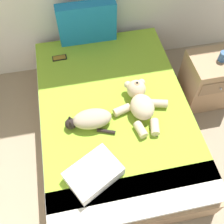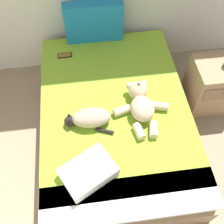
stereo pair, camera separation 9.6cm
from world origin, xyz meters
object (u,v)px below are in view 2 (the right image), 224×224
(teddy_bear, at_px, (141,104))
(nightstand, at_px, (213,86))
(bed, at_px, (115,120))
(cat, at_px, (89,118))
(cell_phone, at_px, (65,55))
(patterned_cushion, at_px, (94,22))
(throw_pillow, at_px, (88,172))

(teddy_bear, bearing_deg, nightstand, 20.41)
(bed, xyz_separation_m, cat, (-0.25, -0.15, 0.32))
(nightstand, bearing_deg, bed, -166.98)
(cell_phone, bearing_deg, nightstand, -16.83)
(bed, xyz_separation_m, nightstand, (1.09, 0.25, 0.06))
(patterned_cushion, xyz_separation_m, teddy_bear, (0.32, -1.01, -0.14))
(cell_phone, bearing_deg, teddy_bear, -49.68)
(bed, bearing_deg, nightstand, 13.02)
(patterned_cushion, bearing_deg, cat, -97.85)
(patterned_cushion, relative_size, throw_pillow, 1.53)
(bed, relative_size, throw_pillow, 5.13)
(teddy_bear, distance_m, cell_phone, 1.03)
(throw_pillow, xyz_separation_m, nightstand, (1.38, 0.89, -0.24))
(cat, distance_m, throw_pillow, 0.49)
(cell_phone, distance_m, throw_pillow, 1.36)
(throw_pillow, height_order, nightstand, nightstand)
(cat, xyz_separation_m, teddy_bear, (0.47, 0.08, 0.01))
(teddy_bear, bearing_deg, patterned_cushion, 107.65)
(bed, bearing_deg, throw_pillow, -114.83)
(nightstand, bearing_deg, patterned_cushion, 149.88)
(cat, bearing_deg, patterned_cushion, 82.15)
(teddy_bear, bearing_deg, throw_pillow, -132.54)
(patterned_cushion, height_order, teddy_bear, patterned_cushion)
(patterned_cushion, distance_m, cell_phone, 0.46)
(cat, relative_size, cell_phone, 2.80)
(cat, height_order, nightstand, cat)
(bed, xyz_separation_m, cell_phone, (-0.44, 0.71, 0.25))
(cell_phone, xyz_separation_m, nightstand, (1.53, -0.46, -0.19))
(cell_phone, bearing_deg, patterned_cushion, 33.15)
(patterned_cushion, bearing_deg, cell_phone, -146.85)
(cat, height_order, throw_pillow, cat)
(cell_phone, bearing_deg, bed, -58.42)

